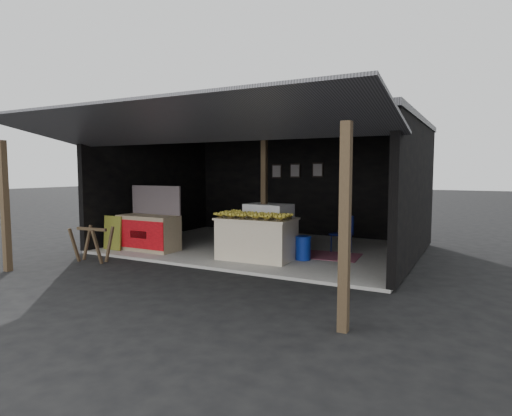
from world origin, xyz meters
The scene contains 13 objects.
ground centered at (0.00, 0.00, 0.00)m, with size 80.00×80.00×0.00m, color black.
concrete_slab centered at (0.00, 2.50, 0.03)m, with size 7.00×5.00×0.06m, color gray.
shophouse centered at (0.00, 2.82, 2.10)m, with size 7.40×7.29×3.02m.
banana_table centered at (0.53, 1.10, 0.50)m, with size 1.63×1.04×0.88m.
banana_pile centered at (0.53, 1.10, 1.03)m, with size 1.47×0.88×0.17m, color yellow, non-canonical shape.
white_crate centered at (0.40, 1.91, 0.61)m, with size 1.07×0.78×1.11m.
neighbor_stall centered at (-2.20, 0.82, 0.52)m, with size 1.47×0.67×1.51m.
green_signboard centered at (-2.98, 0.44, 0.46)m, with size 0.54×0.04×0.80m, color black.
sawhorse centered at (-2.50, -0.59, 0.47)m, with size 0.76×0.71×0.74m.
water_barrel centered at (1.43, 1.49, 0.29)m, with size 0.32×0.32×0.47m, color #0D289A.
plastic_chair centered at (1.92, 2.75, 0.56)m, with size 0.52×0.52×0.85m.
magenta_rug centered at (1.69, 2.13, 0.07)m, with size 1.50×1.00×0.01m, color maroon.
picture_frames centered at (-0.17, 4.89, 1.93)m, with size 1.62×0.04×0.46m.
Camera 1 is at (4.72, -6.79, 1.93)m, focal length 30.00 mm.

